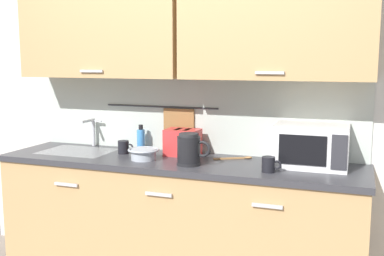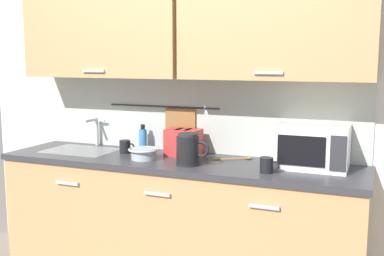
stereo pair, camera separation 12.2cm
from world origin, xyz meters
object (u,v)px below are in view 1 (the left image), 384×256
(electric_kettle, at_px, (189,150))
(mug_near_sink, at_px, (124,147))
(mug_by_kettle, at_px, (269,164))
(toaster, at_px, (183,142))
(wooden_spoon, at_px, (238,158))
(dish_soap_bottle, at_px, (141,139))
(mixing_bowl, at_px, (144,153))
(microwave, at_px, (311,146))

(electric_kettle, distance_m, mug_near_sink, 0.61)
(electric_kettle, distance_m, mug_by_kettle, 0.52)
(mug_near_sink, distance_m, mug_by_kettle, 1.12)
(toaster, bearing_deg, mug_near_sink, -168.83)
(mug_by_kettle, distance_m, wooden_spoon, 0.41)
(dish_soap_bottle, distance_m, mixing_bowl, 0.34)
(mug_near_sink, xyz_separation_m, mug_by_kettle, (1.10, -0.20, 0.00))
(microwave, distance_m, wooden_spoon, 0.52)
(microwave, xyz_separation_m, wooden_spoon, (-0.50, 0.06, -0.13))
(electric_kettle, height_order, dish_soap_bottle, electric_kettle)
(mug_by_kettle, bearing_deg, microwave, 48.34)
(microwave, xyz_separation_m, dish_soap_bottle, (-1.26, 0.10, -0.05))
(mug_by_kettle, xyz_separation_m, wooden_spoon, (-0.27, 0.31, -0.04))
(mixing_bowl, distance_m, mug_by_kettle, 0.87)
(dish_soap_bottle, height_order, toaster, dish_soap_bottle)
(electric_kettle, height_order, mug_by_kettle, electric_kettle)
(electric_kettle, xyz_separation_m, toaster, (-0.15, 0.27, -0.01))
(mug_near_sink, relative_size, mug_by_kettle, 1.00)
(mug_near_sink, distance_m, mixing_bowl, 0.27)
(microwave, bearing_deg, dish_soap_bottle, 175.47)
(toaster, distance_m, wooden_spoon, 0.41)
(dish_soap_bottle, bearing_deg, electric_kettle, -33.00)
(electric_kettle, xyz_separation_m, mug_near_sink, (-0.58, 0.18, -0.05))
(dish_soap_bottle, relative_size, wooden_spoon, 0.77)
(mug_near_sink, bearing_deg, toaster, 11.17)
(mixing_bowl, height_order, wooden_spoon, mixing_bowl)
(toaster, bearing_deg, wooden_spoon, 3.20)
(mug_by_kettle, bearing_deg, mixing_bowl, 176.10)
(electric_kettle, relative_size, dish_soap_bottle, 1.16)
(electric_kettle, distance_m, dish_soap_bottle, 0.61)
(wooden_spoon, bearing_deg, dish_soap_bottle, 176.93)
(mug_near_sink, distance_m, toaster, 0.44)
(toaster, bearing_deg, mug_by_kettle, -23.11)
(microwave, height_order, mug_near_sink, microwave)
(wooden_spoon, bearing_deg, mug_by_kettle, -48.62)
(electric_kettle, xyz_separation_m, mixing_bowl, (-0.35, 0.04, -0.06))
(mixing_bowl, height_order, toaster, toaster)
(microwave, height_order, toaster, microwave)
(microwave, xyz_separation_m, electric_kettle, (-0.74, -0.23, -0.03))
(mug_near_sink, xyz_separation_m, mixing_bowl, (0.23, -0.14, -0.00))
(mixing_bowl, relative_size, toaster, 0.84)
(toaster, bearing_deg, electric_kettle, -60.71)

